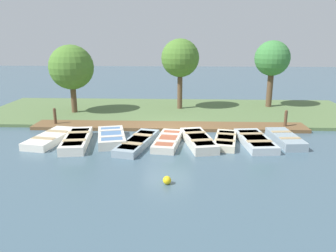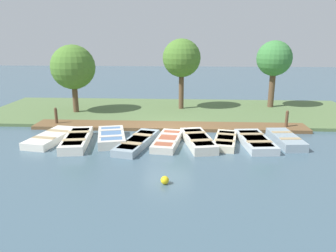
{
  "view_description": "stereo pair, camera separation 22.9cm",
  "coord_description": "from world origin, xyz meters",
  "views": [
    {
      "loc": [
        16.24,
        0.7,
        4.92
      ],
      "look_at": [
        0.71,
        0.04,
        0.65
      ],
      "focal_mm": 35.0,
      "sensor_mm": 36.0,
      "label": 1
    },
    {
      "loc": [
        16.23,
        0.93,
        4.92
      ],
      "look_at": [
        0.71,
        0.04,
        0.65
      ],
      "focal_mm": 35.0,
      "sensor_mm": 36.0,
      "label": 2
    }
  ],
  "objects": [
    {
      "name": "rowboat_5",
      "position": [
        1.55,
        1.5,
        0.21
      ],
      "size": [
        3.37,
        1.73,
        0.42
      ],
      "rotation": [
        0.0,
        0.0,
        0.21
      ],
      "color": "beige",
      "rests_on": "ground_plane"
    },
    {
      "name": "buoy",
      "position": [
        5.91,
        0.23,
        0.15
      ],
      "size": [
        0.29,
        0.29,
        0.29
      ],
      "color": "yellow",
      "rests_on": "ground_plane"
    },
    {
      "name": "park_tree_center",
      "position": [
        -6.49,
        6.77,
        3.43
      ],
      "size": [
        2.35,
        2.35,
        4.67
      ],
      "color": "brown",
      "rests_on": "ground_plane"
    },
    {
      "name": "park_tree_far_left",
      "position": [
        -4.19,
        -6.23,
        3.03
      ],
      "size": [
        2.78,
        2.78,
        4.44
      ],
      "color": "brown",
      "rests_on": "ground_plane"
    },
    {
      "name": "rowboat_2",
      "position": [
        1.29,
        -2.68,
        0.22
      ],
      "size": [
        3.0,
        1.87,
        0.44
      ],
      "rotation": [
        0.0,
        0.0,
        0.24
      ],
      "color": "beige",
      "rests_on": "ground_plane"
    },
    {
      "name": "rowboat_4",
      "position": [
        1.55,
        0.08,
        0.17
      ],
      "size": [
        3.14,
        1.44,
        0.34
      ],
      "rotation": [
        0.0,
        0.0,
        -0.14
      ],
      "color": "beige",
      "rests_on": "ground_plane"
    },
    {
      "name": "dock_walkway",
      "position": [
        -1.29,
        0.0,
        0.09
      ],
      "size": [
        1.6,
        15.04,
        0.18
      ],
      "color": "brown",
      "rests_on": "ground_plane"
    },
    {
      "name": "rowboat_0",
      "position": [
        1.41,
        -5.6,
        0.18
      ],
      "size": [
        3.31,
        1.74,
        0.36
      ],
      "rotation": [
        0.0,
        0.0,
        -0.18
      ],
      "color": "silver",
      "rests_on": "ground_plane"
    },
    {
      "name": "rowboat_7",
      "position": [
        1.43,
        4.17,
        0.18
      ],
      "size": [
        3.25,
        1.55,
        0.36
      ],
      "rotation": [
        0.0,
        0.0,
        0.1
      ],
      "color": "#B2BCC1",
      "rests_on": "ground_plane"
    },
    {
      "name": "ground_plane",
      "position": [
        0.0,
        0.0,
        0.0
      ],
      "size": [
        80.0,
        80.0,
        0.0
      ],
      "primitive_type": "plane",
      "color": "#425B6B"
    },
    {
      "name": "shore_bank",
      "position": [
        -5.0,
        0.0,
        0.09
      ],
      "size": [
        8.0,
        24.0,
        0.17
      ],
      "color": "#567042",
      "rests_on": "ground_plane"
    },
    {
      "name": "rowboat_8",
      "position": [
        1.12,
        5.66,
        0.2
      ],
      "size": [
        2.85,
        1.26,
        0.41
      ],
      "rotation": [
        0.0,
        0.0,
        0.09
      ],
      "color": "#8C9EA8",
      "rests_on": "ground_plane"
    },
    {
      "name": "mooring_post_near",
      "position": [
        -1.25,
        -6.38,
        0.55
      ],
      "size": [
        0.16,
        0.16,
        1.08
      ],
      "color": "brown",
      "rests_on": "ground_plane"
    },
    {
      "name": "rowboat_3",
      "position": [
        1.86,
        -1.32,
        0.17
      ],
      "size": [
        3.7,
        1.81,
        0.34
      ],
      "rotation": [
        0.0,
        0.0,
        -0.24
      ],
      "color": "#8C9EA8",
      "rests_on": "ground_plane"
    },
    {
      "name": "park_tree_left",
      "position": [
        -5.61,
        0.57,
        3.51
      ],
      "size": [
        2.49,
        2.49,
        4.8
      ],
      "color": "brown",
      "rests_on": "ground_plane"
    },
    {
      "name": "rowboat_6",
      "position": [
        1.36,
        2.79,
        0.17
      ],
      "size": [
        2.84,
        1.44,
        0.34
      ],
      "rotation": [
        0.0,
        0.0,
        -0.19
      ],
      "color": "beige",
      "rests_on": "ground_plane"
    },
    {
      "name": "rowboat_1",
      "position": [
        1.79,
        -4.21,
        0.21
      ],
      "size": [
        3.48,
        1.56,
        0.42
      ],
      "rotation": [
        0.0,
        0.0,
        0.15
      ],
      "color": "silver",
      "rests_on": "ground_plane"
    },
    {
      "name": "mooring_post_far",
      "position": [
        -1.25,
        6.36,
        0.55
      ],
      "size": [
        0.16,
        0.16,
        1.08
      ],
      "color": "brown",
      "rests_on": "ground_plane"
    }
  ]
}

